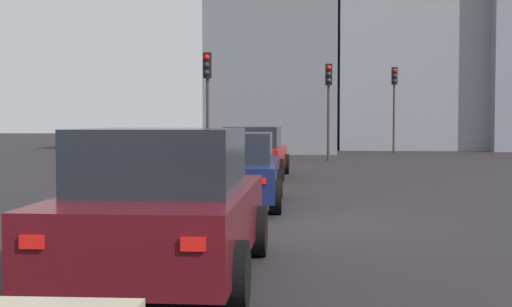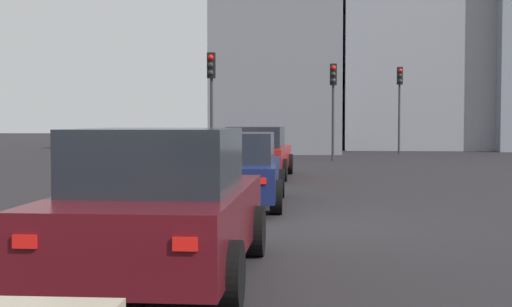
{
  "view_description": "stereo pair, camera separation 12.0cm",
  "coord_description": "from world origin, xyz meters",
  "px_view_note": "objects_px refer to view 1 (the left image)",
  "views": [
    {
      "loc": [
        -11.99,
        0.16,
        1.71
      ],
      "look_at": [
        -0.48,
        0.99,
        1.17
      ],
      "focal_mm": 49.48,
      "sensor_mm": 36.0,
      "label": 1
    },
    {
      "loc": [
        -11.98,
        0.04,
        1.71
      ],
      "look_at": [
        -0.48,
        0.99,
        1.17
      ],
      "focal_mm": 49.48,
      "sensor_mm": 36.0,
      "label": 2
    }
  ],
  "objects_px": {
    "car_navy_right_second": "(233,170)",
    "traffic_light_far_left": "(394,92)",
    "car_maroon_right_third": "(165,207)",
    "traffic_light_far_right": "(329,91)",
    "car_red_right_lead": "(254,153)",
    "traffic_light_near_right": "(207,85)",
    "traffic_light_near_left": "(236,92)"
  },
  "relations": [
    {
      "from": "car_red_right_lead",
      "to": "traffic_light_near_right",
      "type": "distance_m",
      "value": 4.72
    },
    {
      "from": "car_navy_right_second",
      "to": "car_maroon_right_third",
      "type": "distance_m",
      "value": 6.63
    },
    {
      "from": "car_navy_right_second",
      "to": "car_maroon_right_third",
      "type": "bearing_deg",
      "value": 177.97
    },
    {
      "from": "traffic_light_near_left",
      "to": "traffic_light_near_right",
      "type": "distance_m",
      "value": 11.67
    },
    {
      "from": "car_red_right_lead",
      "to": "car_navy_right_second",
      "type": "height_order",
      "value": "car_red_right_lead"
    },
    {
      "from": "car_maroon_right_third",
      "to": "traffic_light_far_right",
      "type": "height_order",
      "value": "traffic_light_far_right"
    },
    {
      "from": "car_maroon_right_third",
      "to": "traffic_light_near_left",
      "type": "bearing_deg",
      "value": 4.61
    },
    {
      "from": "car_navy_right_second",
      "to": "traffic_light_near_right",
      "type": "bearing_deg",
      "value": 9.22
    },
    {
      "from": "traffic_light_near_left",
      "to": "car_maroon_right_third",
      "type": "bearing_deg",
      "value": 9.35
    },
    {
      "from": "car_red_right_lead",
      "to": "traffic_light_far_right",
      "type": "bearing_deg",
      "value": -14.22
    },
    {
      "from": "car_red_right_lead",
      "to": "traffic_light_far_left",
      "type": "bearing_deg",
      "value": -19.46
    },
    {
      "from": "traffic_light_near_right",
      "to": "car_maroon_right_third",
      "type": "bearing_deg",
      "value": 7.05
    },
    {
      "from": "traffic_light_near_left",
      "to": "traffic_light_far_left",
      "type": "relative_size",
      "value": 0.99
    },
    {
      "from": "car_maroon_right_third",
      "to": "traffic_light_far_right",
      "type": "bearing_deg",
      "value": -5.85
    },
    {
      "from": "car_navy_right_second",
      "to": "car_maroon_right_third",
      "type": "height_order",
      "value": "car_maroon_right_third"
    },
    {
      "from": "car_navy_right_second",
      "to": "traffic_light_far_right",
      "type": "xyz_separation_m",
      "value": [
        15.9,
        -2.4,
        2.24
      ]
    },
    {
      "from": "traffic_light_far_left",
      "to": "car_maroon_right_third",
      "type": "bearing_deg",
      "value": -15.0
    },
    {
      "from": "car_red_right_lead",
      "to": "traffic_light_far_left",
      "type": "height_order",
      "value": "traffic_light_far_left"
    },
    {
      "from": "traffic_light_near_right",
      "to": "car_red_right_lead",
      "type": "bearing_deg",
      "value": 27.91
    },
    {
      "from": "traffic_light_near_left",
      "to": "traffic_light_far_right",
      "type": "relative_size",
      "value": 1.08
    },
    {
      "from": "car_maroon_right_third",
      "to": "traffic_light_far_left",
      "type": "height_order",
      "value": "traffic_light_far_left"
    },
    {
      "from": "car_red_right_lead",
      "to": "car_navy_right_second",
      "type": "relative_size",
      "value": 1.0
    },
    {
      "from": "car_red_right_lead",
      "to": "traffic_light_near_right",
      "type": "bearing_deg",
      "value": 28.94
    },
    {
      "from": "car_red_right_lead",
      "to": "car_maroon_right_third",
      "type": "bearing_deg",
      "value": -178.18
    },
    {
      "from": "car_maroon_right_third",
      "to": "car_navy_right_second",
      "type": "bearing_deg",
      "value": -0.11
    },
    {
      "from": "car_red_right_lead",
      "to": "traffic_light_far_right",
      "type": "xyz_separation_m",
      "value": [
        8.91,
        -2.52,
        2.22
      ]
    },
    {
      "from": "traffic_light_near_left",
      "to": "traffic_light_near_right",
      "type": "height_order",
      "value": "traffic_light_near_left"
    },
    {
      "from": "car_maroon_right_third",
      "to": "traffic_light_near_right",
      "type": "relative_size",
      "value": 1.02
    },
    {
      "from": "traffic_light_far_right",
      "to": "car_red_right_lead",
      "type": "bearing_deg",
      "value": -18.24
    },
    {
      "from": "traffic_light_near_left",
      "to": "traffic_light_far_left",
      "type": "height_order",
      "value": "traffic_light_far_left"
    },
    {
      "from": "car_navy_right_second",
      "to": "traffic_light_far_left",
      "type": "distance_m",
      "value": 23.83
    },
    {
      "from": "traffic_light_near_left",
      "to": "traffic_light_far_left",
      "type": "distance_m",
      "value": 8.23
    }
  ]
}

